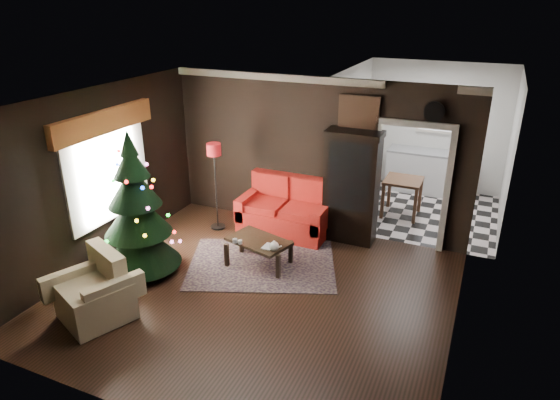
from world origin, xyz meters
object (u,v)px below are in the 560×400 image
at_px(floor_lamp, 216,187).
at_px(teapot, 274,246).
at_px(loveseat, 285,207).
at_px(christmas_tree, 136,210).
at_px(kitchen_table, 402,197).
at_px(armchair, 93,289).
at_px(wall_clock, 434,112).
at_px(curio_cabinet, 351,189).
at_px(coffee_table, 259,252).

relative_size(floor_lamp, teapot, 9.54).
relative_size(loveseat, christmas_tree, 0.73).
xyz_separation_m(christmas_tree, kitchen_table, (3.34, 3.81, -0.68)).
xyz_separation_m(armchair, wall_clock, (3.65, 3.84, 1.92)).
height_order(curio_cabinet, kitchen_table, curio_cabinet).
xyz_separation_m(curio_cabinet, kitchen_table, (0.65, 1.43, -0.57)).
xyz_separation_m(armchair, kitchen_table, (3.10, 5.09, -0.09)).
bearing_deg(coffee_table, floor_lamp, 144.81).
distance_m(loveseat, wall_clock, 3.04).
distance_m(curio_cabinet, coffee_table, 1.97).
xyz_separation_m(floor_lamp, wall_clock, (3.58, 0.74, 1.55)).
relative_size(coffee_table, kitchen_table, 1.31).
relative_size(armchair, coffee_table, 0.90).
bearing_deg(curio_cabinet, floor_lamp, -166.71).
xyz_separation_m(loveseat, coffee_table, (0.08, -1.27, -0.27)).
height_order(armchair, wall_clock, wall_clock).
height_order(loveseat, coffee_table, loveseat).
height_order(floor_lamp, christmas_tree, christmas_tree).
bearing_deg(kitchen_table, wall_clock, -66.25).
bearing_deg(curio_cabinet, christmas_tree, -138.42).
bearing_deg(kitchen_table, loveseat, -137.49).
xyz_separation_m(loveseat, teapot, (0.46, -1.50, 0.04)).
bearing_deg(loveseat, christmas_tree, -125.38).
bearing_deg(christmas_tree, kitchen_table, 48.82).
relative_size(curio_cabinet, floor_lamp, 1.16).
bearing_deg(kitchen_table, curio_cabinet, -114.44).
height_order(christmas_tree, wall_clock, wall_clock).
distance_m(armchair, wall_clock, 5.63).
relative_size(armchair, wall_clock, 2.77).
distance_m(floor_lamp, coffee_table, 1.71).
relative_size(wall_clock, kitchen_table, 0.43).
height_order(coffee_table, kitchen_table, kitchen_table).
height_order(floor_lamp, coffee_table, floor_lamp).
bearing_deg(teapot, floor_lamp, 145.50).
relative_size(christmas_tree, kitchen_table, 3.12).
distance_m(loveseat, coffee_table, 1.30).
xyz_separation_m(loveseat, kitchen_table, (1.80, 1.65, -0.12)).
bearing_deg(wall_clock, curio_cabinet, -171.47).
bearing_deg(armchair, curio_cabinet, 79.46).
distance_m(christmas_tree, teapot, 2.16).
height_order(floor_lamp, wall_clock, wall_clock).
relative_size(teapot, wall_clock, 0.54).
bearing_deg(kitchen_table, coffee_table, -120.54).
relative_size(floor_lamp, christmas_tree, 0.70).
distance_m(coffee_table, teapot, 0.54).
xyz_separation_m(armchair, teapot, (1.76, 1.93, 0.08)).
relative_size(curio_cabinet, armchair, 2.14).
relative_size(loveseat, kitchen_table, 2.27).
bearing_deg(christmas_tree, curio_cabinet, 41.58).
relative_size(floor_lamp, armchair, 1.84).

